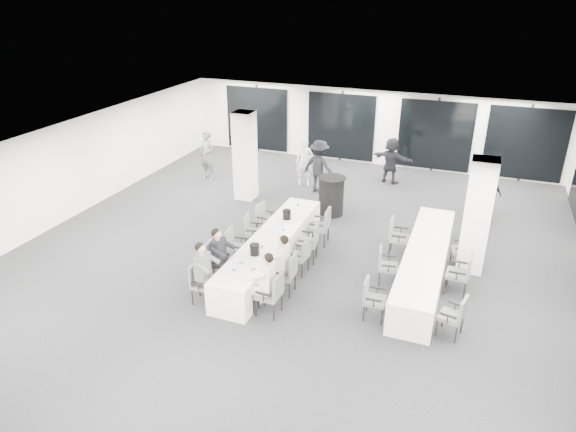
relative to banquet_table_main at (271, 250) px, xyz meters
name	(u,v)px	position (x,y,z in m)	size (l,w,h in m)	color
room	(341,196)	(1.27, 1.62, 1.01)	(14.04, 16.04, 2.84)	#232328
column_left	(245,156)	(-2.42, 3.71, 1.02)	(0.60, 0.60, 2.80)	white
column_right	(477,216)	(4.58, 1.51, 1.02)	(0.60, 0.60, 2.80)	white
banquet_table_main	(271,250)	(0.00, 0.00, 0.00)	(0.90, 5.00, 0.75)	white
banquet_table_side	(424,264)	(3.60, 0.65, 0.00)	(0.90, 5.00, 0.75)	white
cocktail_table	(331,196)	(0.51, 3.42, 0.22)	(0.84, 0.84, 1.17)	black
chair_main_left_near	(200,281)	(-0.83, -2.05, 0.13)	(0.48, 0.53, 0.88)	#505257
chair_main_left_second	(214,262)	(-0.84, -1.34, 0.22)	(0.58, 0.63, 1.04)	#505257
chair_main_left_mid	(235,245)	(-0.83, -0.33, 0.16)	(0.51, 0.56, 0.94)	#505257
chair_main_left_fourth	(251,229)	(-0.83, 0.64, 0.14)	(0.54, 0.57, 0.90)	#505257
chair_main_left_far	(264,217)	(-0.83, 1.48, 0.13)	(0.51, 0.55, 0.89)	#505257
chair_main_right_near	(272,292)	(0.83, -1.96, 0.18)	(0.51, 0.56, 0.97)	#505257
chair_main_right_second	(287,272)	(0.84, -1.10, 0.18)	(0.51, 0.57, 0.98)	#505257
chair_main_right_mid	(301,254)	(0.83, -0.17, 0.14)	(0.50, 0.54, 0.91)	#505257
chair_main_right_fourth	(311,240)	(0.84, 0.51, 0.20)	(0.57, 0.61, 1.00)	#505257
chair_main_right_far	(322,224)	(0.84, 1.46, 0.21)	(0.54, 0.60, 1.02)	#505257
chair_side_left_near	(372,296)	(2.77, -1.32, 0.13)	(0.47, 0.52, 0.89)	#505257
chair_side_left_mid	(385,263)	(2.77, 0.12, 0.13)	(0.52, 0.55, 0.89)	#505257
chair_side_left_far	(396,234)	(2.77, 1.59, 0.18)	(0.52, 0.58, 0.98)	#505257
chair_side_right_near	(455,314)	(4.43, -1.37, 0.14)	(0.55, 0.58, 0.91)	#505257
chair_side_right_mid	(462,271)	(4.44, 0.28, 0.19)	(0.51, 0.57, 0.99)	#505257
chair_side_right_far	(465,248)	(4.43, 1.58, 0.13)	(0.51, 0.54, 0.88)	#505257
seated_guest_a	(205,270)	(-0.67, -2.04, 0.44)	(0.50, 0.38, 1.44)	#55565C
seated_guest_b	(221,254)	(-0.67, -1.33, 0.44)	(0.50, 0.38, 1.44)	black
seated_guest_c	(265,279)	(0.67, -1.95, 0.44)	(0.50, 0.38, 1.44)	silver
seated_guest_d	(280,260)	(0.67, -1.11, 0.44)	(0.50, 0.38, 1.44)	silver
standing_guest_a	(304,159)	(-1.05, 5.47, 0.54)	(0.67, 0.54, 1.83)	silver
standing_guest_c	(319,163)	(-0.39, 5.03, 0.62)	(1.29, 0.66, 1.99)	black
standing_guest_d	(485,192)	(4.77, 4.45, 0.54)	(1.08, 0.60, 1.84)	black
standing_guest_e	(487,185)	(4.79, 4.68, 0.68)	(1.01, 0.62, 2.10)	#55565C
standing_guest_f	(391,157)	(1.66, 6.73, 0.53)	(1.66, 0.64, 1.81)	black
standing_guest_g	(207,152)	(-4.40, 4.77, 0.63)	(0.73, 0.59, 2.00)	#55565C
standing_guest_h	(480,199)	(4.64, 3.66, 0.63)	(0.97, 0.59, 2.01)	silver
ice_bucket_near	(255,249)	(-0.01, -0.95, 0.50)	(0.23, 0.23, 0.26)	black
ice_bucket_far	(287,215)	(-0.02, 1.10, 0.50)	(0.22, 0.22, 0.25)	black
water_bottle_a	(234,269)	(-0.09, -1.86, 0.49)	(0.07, 0.07, 0.22)	silver
water_bottle_b	(283,229)	(0.18, 0.32, 0.47)	(0.06, 0.06, 0.19)	silver
water_bottle_c	(298,204)	(0.00, 1.90, 0.47)	(0.06, 0.06, 0.20)	silver
plate_a	(241,263)	(-0.12, -1.43, 0.39)	(0.18, 0.18, 0.03)	white
plate_b	(253,270)	(0.25, -1.60, 0.39)	(0.20, 0.20, 0.03)	white
plate_c	(262,247)	(0.02, -0.60, 0.39)	(0.20, 0.20, 0.03)	white
wine_glass	(242,274)	(0.20, -2.05, 0.52)	(0.07, 0.07, 0.19)	silver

